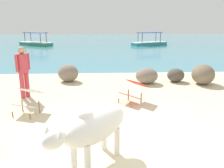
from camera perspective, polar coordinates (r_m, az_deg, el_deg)
name	(u,v)px	position (r m, az deg, el deg)	size (l,w,h in m)	color
sand_beach	(130,150)	(4.86, 4.25, -15.12)	(18.00, 14.00, 0.04)	beige
water_surface	(104,44)	(26.30, -1.78, 9.32)	(60.00, 36.00, 0.03)	teal
cow	(94,126)	(4.13, -4.18, -9.78)	(1.45, 1.65, 1.03)	silver
deck_chair_near	(134,90)	(7.27, 5.07, -1.42)	(0.93, 0.90, 0.68)	olive
deck_chair_far	(29,99)	(6.77, -18.85, -3.37)	(0.76, 0.90, 0.68)	olive
person_standing	(23,68)	(8.07, -20.05, 3.47)	(0.35, 0.42, 1.62)	#CC3D47
shore_rock_large	(147,76)	(9.60, 8.09, 1.92)	(0.87, 0.86, 0.60)	gray
shore_rock_medium	(203,74)	(10.02, 20.50, 2.14)	(1.09, 0.86, 0.76)	#756651
shore_rock_small	(176,75)	(10.09, 14.65, 2.01)	(0.70, 0.66, 0.53)	brown
shore_rock_flat	(68,73)	(9.95, -10.20, 2.53)	(0.88, 0.79, 0.68)	gray
boat_green	(36,43)	(25.85, -17.38, 9.23)	(3.71, 2.96, 1.29)	#338E66
boat_teal	(149,42)	(25.12, 8.66, 9.58)	(3.83, 2.50, 1.29)	teal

